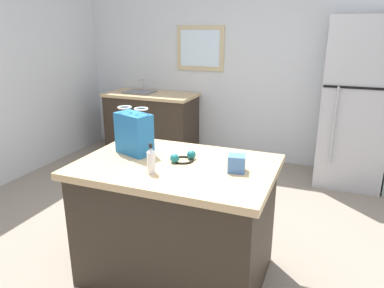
{
  "coord_description": "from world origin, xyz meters",
  "views": [
    {
      "loc": [
        0.93,
        -2.37,
        1.78
      ],
      "look_at": [
        -0.04,
        0.07,
        0.93
      ],
      "focal_mm": 34.21,
      "sensor_mm": 36.0,
      "label": 1
    }
  ],
  "objects_px": {
    "shopping_bag": "(134,133)",
    "small_box": "(237,163)",
    "kitchen_island": "(177,220)",
    "refrigerator": "(355,104)",
    "bottle": "(151,160)",
    "ear_defenders": "(183,158)"
  },
  "relations": [
    {
      "from": "shopping_bag",
      "to": "small_box",
      "type": "xyz_separation_m",
      "value": [
        0.79,
        -0.07,
        -0.1
      ]
    },
    {
      "from": "kitchen_island",
      "to": "refrigerator",
      "type": "relative_size",
      "value": 0.71
    },
    {
      "from": "small_box",
      "to": "bottle",
      "type": "xyz_separation_m",
      "value": [
        -0.5,
        -0.23,
        0.03
      ]
    },
    {
      "from": "kitchen_island",
      "to": "small_box",
      "type": "distance_m",
      "value": 0.65
    },
    {
      "from": "refrigerator",
      "to": "ear_defenders",
      "type": "relative_size",
      "value": 9.06
    },
    {
      "from": "refrigerator",
      "to": "shopping_bag",
      "type": "distance_m",
      "value": 2.73
    },
    {
      "from": "kitchen_island",
      "to": "shopping_bag",
      "type": "xyz_separation_m",
      "value": [
        -0.37,
        0.08,
        0.59
      ]
    },
    {
      "from": "bottle",
      "to": "ear_defenders",
      "type": "bearing_deg",
      "value": 69.96
    },
    {
      "from": "refrigerator",
      "to": "shopping_bag",
      "type": "bearing_deg",
      "value": -124.57
    },
    {
      "from": "small_box",
      "to": "ear_defenders",
      "type": "relative_size",
      "value": 0.52
    },
    {
      "from": "kitchen_island",
      "to": "ear_defenders",
      "type": "height_order",
      "value": "ear_defenders"
    },
    {
      "from": "shopping_bag",
      "to": "small_box",
      "type": "bearing_deg",
      "value": -4.9
    },
    {
      "from": "kitchen_island",
      "to": "refrigerator",
      "type": "distance_m",
      "value": 2.66
    },
    {
      "from": "refrigerator",
      "to": "shopping_bag",
      "type": "relative_size",
      "value": 5.48
    },
    {
      "from": "kitchen_island",
      "to": "bottle",
      "type": "distance_m",
      "value": 0.57
    },
    {
      "from": "kitchen_island",
      "to": "bottle",
      "type": "xyz_separation_m",
      "value": [
        -0.07,
        -0.22,
        0.52
      ]
    },
    {
      "from": "refrigerator",
      "to": "bottle",
      "type": "bearing_deg",
      "value": -116.23
    },
    {
      "from": "kitchen_island",
      "to": "small_box",
      "type": "relative_size",
      "value": 12.23
    },
    {
      "from": "refrigerator",
      "to": "kitchen_island",
      "type": "bearing_deg",
      "value": -116.87
    },
    {
      "from": "kitchen_island",
      "to": "ear_defenders",
      "type": "xyz_separation_m",
      "value": [
        0.03,
        0.06,
        0.46
      ]
    },
    {
      "from": "shopping_bag",
      "to": "ear_defenders",
      "type": "distance_m",
      "value": 0.42
    },
    {
      "from": "shopping_bag",
      "to": "bottle",
      "type": "bearing_deg",
      "value": -45.31
    }
  ]
}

